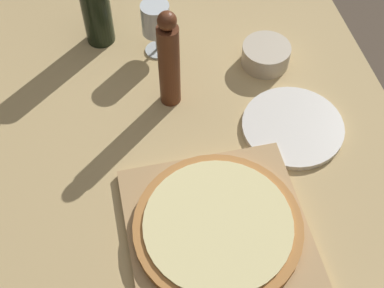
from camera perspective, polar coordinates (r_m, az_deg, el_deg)
The scene contains 8 objects.
ground_plane at distance 1.88m, azimuth 0.62°, elevation -11.78°, with size 12.00×12.00×0.00m, color brown.
dining_table at distance 1.32m, azimuth 0.86°, elevation -0.22°, with size 0.93×1.55×0.72m.
cutting_board at distance 1.10m, azimuth 2.74°, elevation -9.21°, with size 0.36×0.36×0.02m.
pizza at distance 1.08m, azimuth 2.79°, elevation -8.72°, with size 0.34×0.34×0.02m.
pepper_mill at distance 1.21m, azimuth -2.48°, elevation 8.80°, with size 0.05×0.05×0.27m.
wine_glass at distance 1.36m, azimuth -3.91°, elevation 13.00°, with size 0.07×0.07×0.15m.
small_bowl at distance 1.38m, azimuth 7.88°, elevation 9.40°, with size 0.12×0.12×0.05m.
dinner_plate at distance 1.26m, azimuth 10.69°, elevation 1.84°, with size 0.24×0.24×0.01m.
Camera 1 is at (-0.18, -0.75, 1.71)m, focal length 50.00 mm.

